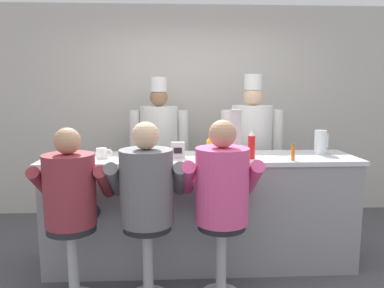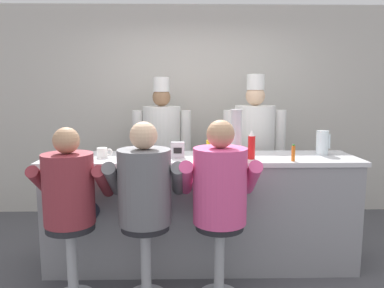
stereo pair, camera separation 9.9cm
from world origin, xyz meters
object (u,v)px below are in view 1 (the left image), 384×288
(mustard_bottle_yellow, at_px, (210,147))
(ketchup_bottle_red, at_px, (252,145))
(diner_seated_grey, at_px, (147,192))
(cook_in_whites_far, at_px, (252,147))
(cook_in_whites_near, at_px, (159,145))
(cereal_bowl, at_px, (84,159))
(diner_seated_pink, at_px, (221,191))
(coffee_mug_white, at_px, (102,153))
(cup_stack_steel, at_px, (236,133))
(hot_sauce_bottle_orange, at_px, (293,153))
(coffee_mug_blue, at_px, (233,153))
(diner_seated_maroon, at_px, (71,196))
(breakfast_plate, at_px, (134,157))
(napkin_dispenser_chrome, at_px, (178,150))
(water_pitcher_clear, at_px, (321,142))

(mustard_bottle_yellow, bearing_deg, ketchup_bottle_red, -3.75)
(diner_seated_grey, relative_size, cook_in_whites_far, 0.78)
(cook_in_whites_near, height_order, cook_in_whites_far, cook_in_whites_far)
(cereal_bowl, xyz_separation_m, diner_seated_pink, (1.12, -0.33, -0.20))
(coffee_mug_white, xyz_separation_m, cup_stack_steel, (1.21, 0.07, 0.17))
(hot_sauce_bottle_orange, relative_size, coffee_mug_white, 1.00)
(coffee_mug_blue, relative_size, diner_seated_maroon, 0.09)
(breakfast_plate, xyz_separation_m, coffee_mug_white, (-0.28, 0.04, 0.03))
(cup_stack_steel, xyz_separation_m, cook_in_whites_far, (0.31, 0.77, -0.25))
(coffee_mug_white, bearing_deg, ketchup_bottle_red, -4.16)
(diner_seated_grey, bearing_deg, cereal_bowl, 149.00)
(mustard_bottle_yellow, height_order, hot_sauce_bottle_orange, mustard_bottle_yellow)
(coffee_mug_white, bearing_deg, napkin_dispenser_chrome, -2.27)
(mustard_bottle_yellow, xyz_separation_m, coffee_mug_blue, (0.21, 0.02, -0.06))
(coffee_mug_white, height_order, diner_seated_grey, diner_seated_grey)
(diner_seated_grey, bearing_deg, mustard_bottle_yellow, 39.31)
(ketchup_bottle_red, bearing_deg, water_pitcher_clear, 16.82)
(cereal_bowl, height_order, cup_stack_steel, cup_stack_steel)
(diner_seated_maroon, height_order, cook_in_whites_far, cook_in_whites_far)
(ketchup_bottle_red, distance_m, coffee_mug_blue, 0.18)
(napkin_dispenser_chrome, height_order, diner_seated_grey, diner_seated_grey)
(napkin_dispenser_chrome, xyz_separation_m, cook_in_whites_far, (0.85, 0.86, -0.11))
(diner_seated_maroon, bearing_deg, coffee_mug_blue, 19.19)
(hot_sauce_bottle_orange, xyz_separation_m, coffee_mug_white, (-1.66, 0.20, -0.02))
(breakfast_plate, bearing_deg, diner_seated_grey, -72.47)
(diner_seated_pink, bearing_deg, diner_seated_maroon, -179.85)
(diner_seated_grey, relative_size, diner_seated_pink, 0.99)
(breakfast_plate, height_order, cup_stack_steel, cup_stack_steel)
(cup_stack_steel, height_order, diner_seated_pink, cup_stack_steel)
(water_pitcher_clear, xyz_separation_m, breakfast_plate, (-1.74, -0.16, -0.10))
(cup_stack_steel, relative_size, cook_in_whites_near, 0.24)
(diner_seated_maroon, bearing_deg, breakfast_plate, 47.28)
(diner_seated_maroon, xyz_separation_m, diner_seated_pink, (1.15, 0.00, 0.03))
(cook_in_whites_near, distance_m, cook_in_whites_far, 1.09)
(diner_seated_pink, bearing_deg, mustard_bottle_yellow, 96.06)
(coffee_mug_blue, height_order, cook_in_whites_far, cook_in_whites_far)
(water_pitcher_clear, bearing_deg, diner_seated_maroon, -163.94)
(coffee_mug_white, distance_m, cup_stack_steel, 1.22)
(diner_seated_maroon, bearing_deg, coffee_mug_white, 73.79)
(cook_in_whites_far, bearing_deg, ketchup_bottle_red, -102.04)
(ketchup_bottle_red, relative_size, hot_sauce_bottle_orange, 1.78)
(diner_seated_grey, distance_m, cook_in_whites_far, 1.74)
(breakfast_plate, xyz_separation_m, cereal_bowl, (-0.40, -0.14, 0.01))
(ketchup_bottle_red, height_order, hot_sauce_bottle_orange, ketchup_bottle_red)
(cereal_bowl, relative_size, coffee_mug_blue, 1.20)
(breakfast_plate, bearing_deg, diner_seated_maroon, -132.72)
(coffee_mug_white, height_order, diner_seated_pink, diner_seated_pink)
(diner_seated_maroon, bearing_deg, napkin_dispenser_chrome, 30.42)
(mustard_bottle_yellow, distance_m, coffee_mug_blue, 0.22)
(breakfast_plate, relative_size, cook_in_whites_far, 0.12)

